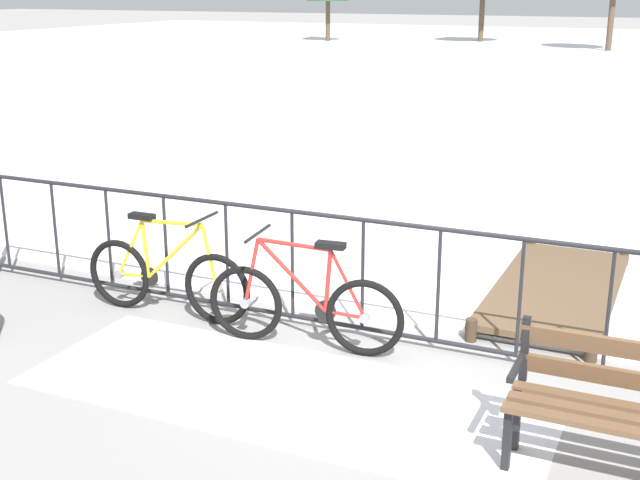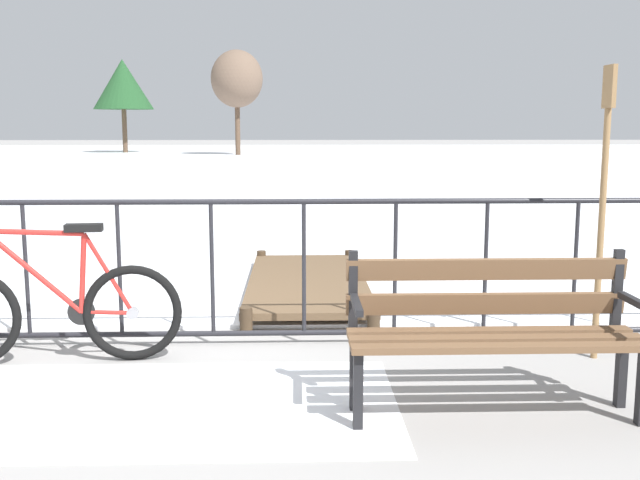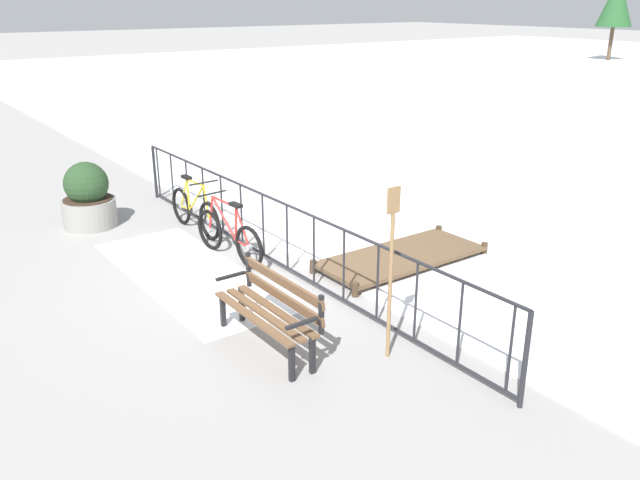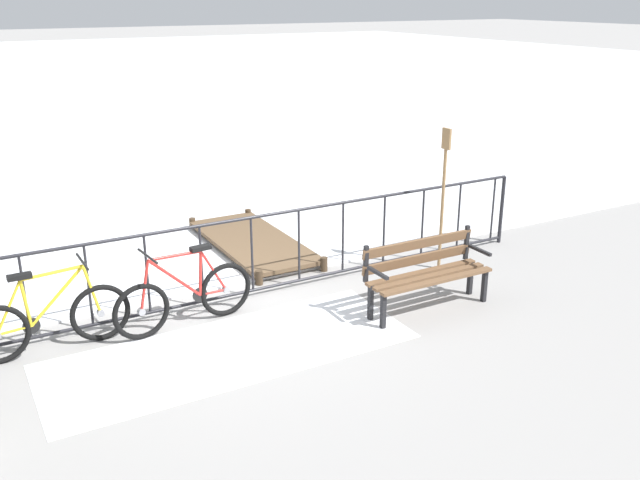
{
  "view_description": "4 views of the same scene",
  "coord_description": "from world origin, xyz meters",
  "views": [
    {
      "loc": [
        2.12,
        -6.26,
        2.92
      ],
      "look_at": [
        -0.57,
        -0.34,
        0.94
      ],
      "focal_mm": 47.16,
      "sensor_mm": 36.0,
      "label": 1
    },
    {
      "loc": [
        0.94,
        -5.26,
        1.59
      ],
      "look_at": [
        1.12,
        0.27,
        0.73
      ],
      "focal_mm": 41.47,
      "sensor_mm": 36.0,
      "label": 2
    },
    {
      "loc": [
        7.78,
        -4.83,
        3.79
      ],
      "look_at": [
        0.78,
        0.26,
        0.59
      ],
      "focal_mm": 36.72,
      "sensor_mm": 36.0,
      "label": 3
    },
    {
      "loc": [
        -2.89,
        -7.47,
        3.63
      ],
      "look_at": [
        1.05,
        -0.46,
        0.78
      ],
      "focal_mm": 38.86,
      "sensor_mm": 36.0,
      "label": 4
    }
  ],
  "objects": [
    {
      "name": "tree_far_west",
      "position": [
        -2.19,
        35.24,
        4.06
      ],
      "size": [
        2.78,
        2.78,
        5.61
      ],
      "color": "brown",
      "rests_on": "ground"
    },
    {
      "name": "frozen_pond",
      "position": [
        0.0,
        28.4,
        0.01
      ],
      "size": [
        80.0,
        56.0,
        0.03
      ],
      "primitive_type": "cube",
      "color": "white",
      "rests_on": "ground"
    },
    {
      "name": "ground_plane",
      "position": [
        0.0,
        0.0,
        0.0
      ],
      "size": [
        160.0,
        160.0,
        0.0
      ],
      "primitive_type": "plane",
      "color": "gray"
    },
    {
      "name": "railing_fence",
      "position": [
        0.0,
        0.0,
        0.56
      ],
      "size": [
        9.06,
        0.06,
        1.07
      ],
      "color": "#232328",
      "rests_on": "ground"
    },
    {
      "name": "tree_west_mid",
      "position": [
        -9.18,
        39.26,
        3.99
      ],
      "size": [
        3.49,
        3.49,
        5.45
      ],
      "color": "brown",
      "rests_on": "ground"
    },
    {
      "name": "snow_patch",
      "position": [
        -0.48,
        -1.2,
        0.0
      ],
      "size": [
        3.99,
        1.49,
        0.01
      ],
      "primitive_type": "cube",
      "color": "white",
      "rests_on": "ground"
    },
    {
      "name": "park_bench",
      "position": [
        2.02,
        -1.33,
        0.51
      ],
      "size": [
        1.6,
        0.48,
        0.89
      ],
      "color": "brown",
      "rests_on": "ground"
    },
    {
      "name": "oar_upright",
      "position": [
        3.0,
        -0.41,
        1.14
      ],
      "size": [
        0.04,
        0.16,
        1.98
      ],
      "color": "#937047",
      "rests_on": "ground"
    },
    {
      "name": "bicycle_near_railing",
      "position": [
        -0.69,
        -0.41,
        0.37
      ],
      "size": [
        1.71,
        0.52,
        0.97
      ],
      "color": "black",
      "rests_on": "ground"
    },
    {
      "name": "wooden_dock",
      "position": [
        1.05,
        1.6,
        0.12
      ],
      "size": [
        1.1,
        2.71,
        0.2
      ],
      "color": "brown",
      "rests_on": "ground"
    }
  ]
}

